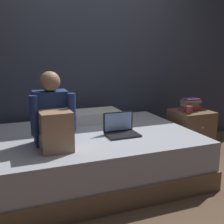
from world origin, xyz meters
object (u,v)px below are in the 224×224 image
Objects in this scene: laptop at (121,129)px; mug at (189,110)px; nightstand at (190,133)px; person_sitting at (53,118)px; bed at (95,155)px; book_stack at (190,105)px; pillow at (96,116)px.

mug is (0.95, 0.19, 0.09)m from laptop.
nightstand is 1.86m from person_sitting.
bed is 0.72m from person_sitting.
pillow is at bearing 165.49° from book_stack.
mug is (-0.13, -0.12, 0.33)m from nightstand.
pillow reaches higher than bed.
person_sitting is at bearing -166.92° from book_stack.
person_sitting is 7.28× the size of mug.
laptop is 0.57× the size of pillow.
nightstand is 1.80× the size of laptop.
bed is 1.23m from mug.
laptop is at bearing -163.27° from book_stack.
bed is at bearing -172.94° from book_stack.
book_stack is (1.75, 0.41, -0.08)m from person_sitting.
nightstand is at bearing -36.13° from book_stack.
bed is 1.31m from nightstand.
mug is (1.17, 0.03, 0.38)m from bed.
nightstand is 1.15m from laptop.
bed is 8.55× the size of book_stack.
nightstand is 2.46× the size of book_stack.
nightstand is 6.39× the size of mug.
pillow is 2.39× the size of book_stack.
mug is at bearing -22.71° from pillow.
laptop reaches higher than bed.
book_stack is at bearing 13.08° from person_sitting.
nightstand is 1.21m from pillow.
person_sitting is 2.80× the size of book_stack.
pillow is 1.17m from book_stack.
person_sitting is 0.72m from laptop.
nightstand is (1.30, 0.15, 0.05)m from bed.
bed is 3.05× the size of person_sitting.
mug is (-0.11, -0.13, -0.03)m from book_stack.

